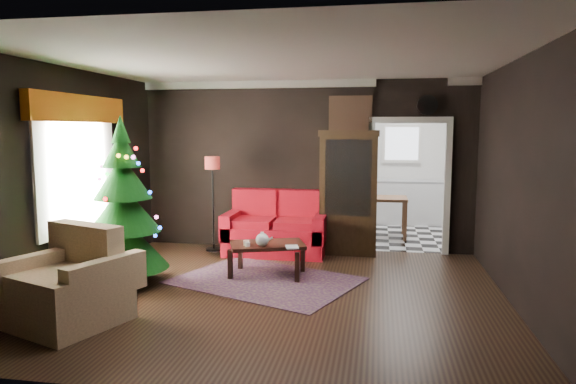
% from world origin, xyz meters
% --- Properties ---
extents(floor, '(5.50, 5.50, 0.00)m').
position_xyz_m(floor, '(0.00, 0.00, 0.00)').
color(floor, black).
rests_on(floor, ground).
extents(ceiling, '(5.50, 5.50, 0.00)m').
position_xyz_m(ceiling, '(0.00, 0.00, 2.80)').
color(ceiling, white).
rests_on(ceiling, ground).
extents(wall_back, '(5.50, 0.00, 5.50)m').
position_xyz_m(wall_back, '(0.00, 2.50, 1.40)').
color(wall_back, black).
rests_on(wall_back, ground).
extents(wall_front, '(5.50, 0.00, 5.50)m').
position_xyz_m(wall_front, '(0.00, -2.50, 1.40)').
color(wall_front, black).
rests_on(wall_front, ground).
extents(wall_left, '(0.00, 5.50, 5.50)m').
position_xyz_m(wall_left, '(-2.75, 0.00, 1.40)').
color(wall_left, black).
rests_on(wall_left, ground).
extents(wall_right, '(0.00, 5.50, 5.50)m').
position_xyz_m(wall_right, '(2.75, 0.00, 1.40)').
color(wall_right, black).
rests_on(wall_right, ground).
extents(doorway, '(1.10, 0.10, 2.10)m').
position_xyz_m(doorway, '(1.70, 2.50, 1.05)').
color(doorway, silver).
rests_on(doorway, ground).
extents(left_window, '(0.05, 1.60, 1.40)m').
position_xyz_m(left_window, '(-2.71, 0.20, 1.45)').
color(left_window, white).
rests_on(left_window, wall_left).
extents(valance, '(0.12, 2.10, 0.35)m').
position_xyz_m(valance, '(-2.63, 0.20, 2.27)').
color(valance, '#883C08').
rests_on(valance, wall_left).
extents(kitchen_floor, '(3.00, 3.00, 0.00)m').
position_xyz_m(kitchen_floor, '(1.70, 4.00, 0.00)').
color(kitchen_floor, silver).
rests_on(kitchen_floor, ground).
extents(kitchen_window, '(0.70, 0.06, 0.70)m').
position_xyz_m(kitchen_window, '(1.70, 5.45, 1.70)').
color(kitchen_window, white).
rests_on(kitchen_window, ground).
extents(rug, '(2.72, 2.38, 0.01)m').
position_xyz_m(rug, '(-0.23, 0.51, 0.01)').
color(rug, '#32272F').
rests_on(rug, ground).
extents(loveseat, '(1.70, 0.90, 1.00)m').
position_xyz_m(loveseat, '(-0.40, 2.05, 0.50)').
color(loveseat, maroon).
rests_on(loveseat, ground).
extents(curio_cabinet, '(0.90, 0.45, 1.90)m').
position_xyz_m(curio_cabinet, '(0.75, 2.27, 0.95)').
color(curio_cabinet, black).
rests_on(curio_cabinet, ground).
extents(floor_lamp, '(0.33, 0.33, 1.50)m').
position_xyz_m(floor_lamp, '(-1.36, 1.76, 0.83)').
color(floor_lamp, black).
rests_on(floor_lamp, ground).
extents(christmas_tree, '(1.43, 1.43, 2.11)m').
position_xyz_m(christmas_tree, '(-1.98, 0.04, 1.05)').
color(christmas_tree, black).
rests_on(christmas_tree, ground).
extents(armchair, '(1.31, 1.31, 1.04)m').
position_xyz_m(armchair, '(-1.91, -1.32, 0.46)').
color(armchair, '#C8B295').
rests_on(armchair, ground).
extents(coffee_table, '(1.13, 0.89, 0.44)m').
position_xyz_m(coffee_table, '(-0.26, 0.76, 0.23)').
color(coffee_table, '#36190D').
rests_on(coffee_table, rug).
extents(teapot, '(0.25, 0.25, 0.19)m').
position_xyz_m(teapot, '(-0.29, 0.56, 0.55)').
color(teapot, white).
rests_on(teapot, coffee_table).
extents(cup_a, '(0.09, 0.09, 0.07)m').
position_xyz_m(cup_a, '(-0.51, 0.58, 0.49)').
color(cup_a, white).
rests_on(cup_a, coffee_table).
extents(cup_b, '(0.08, 0.08, 0.05)m').
position_xyz_m(cup_b, '(-0.48, 0.52, 0.48)').
color(cup_b, white).
rests_on(cup_b, coffee_table).
extents(book, '(0.16, 0.06, 0.22)m').
position_xyz_m(book, '(0.04, 0.52, 0.57)').
color(book, gray).
rests_on(book, coffee_table).
extents(wall_clock, '(0.32, 0.32, 0.06)m').
position_xyz_m(wall_clock, '(1.95, 2.45, 2.38)').
color(wall_clock, white).
rests_on(wall_clock, wall_back).
extents(painting, '(0.62, 0.05, 0.52)m').
position_xyz_m(painting, '(0.75, 2.46, 2.25)').
color(painting, '#BB8947').
rests_on(painting, wall_back).
extents(kitchen_counter, '(1.80, 0.60, 0.90)m').
position_xyz_m(kitchen_counter, '(1.70, 5.20, 0.45)').
color(kitchen_counter, silver).
rests_on(kitchen_counter, ground).
extents(kitchen_table, '(0.70, 0.70, 0.75)m').
position_xyz_m(kitchen_table, '(1.40, 3.70, 0.38)').
color(kitchen_table, brown).
rests_on(kitchen_table, ground).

